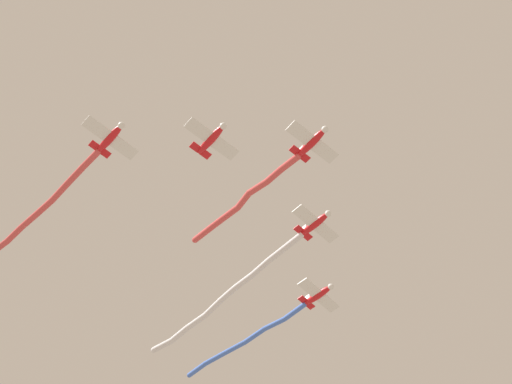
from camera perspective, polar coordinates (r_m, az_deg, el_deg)
The scene contains 9 objects.
airplane_lead at distance 78.53m, azimuth 4.86°, elevation 4.31°, with size 5.69×6.76×1.79m.
smoke_trail_lead at distance 83.77m, azimuth -1.11°, elevation -0.77°, with size 17.23×11.08×3.14m.
airplane_left_wing at distance 84.94m, azimuth 5.14°, elevation -2.72°, with size 5.52×6.95×1.79m.
smoke_trail_left_wing at distance 91.75m, azimuth -2.61°, elevation -8.94°, with size 25.70×14.28×2.36m.
airplane_right_wing at distance 78.55m, azimuth -3.85°, elevation 4.60°, with size 5.68×6.77×1.79m.
airplane_slot at distance 92.21m, azimuth 5.40°, elevation -8.82°, with size 5.49×7.04×1.79m.
smoke_trail_slot at distance 97.36m, azimuth -0.97°, elevation -12.73°, with size 20.24×9.27×1.51m.
airplane_trail at distance 79.84m, azimuth -12.44°, elevation 4.58°, with size 5.60×6.86×1.79m.
smoke_trail_trail at distance 88.88m, azimuth -19.14°, elevation -2.32°, with size 26.11×13.72×1.21m.
Camera 1 is at (5.03, -36.58, 6.69)m, focal length 46.43 mm.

